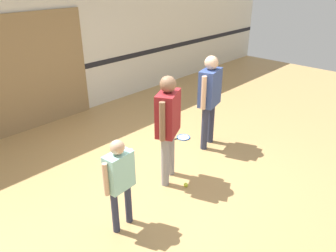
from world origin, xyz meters
The scene contains 10 objects.
ground_plane centered at (0.00, 0.00, 0.00)m, with size 16.00×16.00×0.00m, color tan.
wall_back centered at (0.00, 3.34, 1.60)m, with size 16.00×0.07×3.20m.
wall_panel centered at (-0.64, 3.28, 1.16)m, with size 2.61×0.05×2.31m.
person_instructor centered at (-0.16, -0.08, 1.05)m, with size 0.59×0.45×1.70m.
person_student_left centered at (-1.34, -0.37, 0.78)m, with size 0.48×0.22×1.26m.
person_student_right centered at (1.16, 0.14, 1.06)m, with size 0.63×0.38×1.71m.
racket_spare_on_floor centered at (-0.16, 1.13, 0.01)m, with size 0.49×0.44×0.03m.
racket_second_spare centered at (1.06, 0.67, 0.01)m, with size 0.48×0.35×0.03m.
tennis_ball_near_instructor centered at (-0.13, -0.42, 0.03)m, with size 0.07×0.07×0.07m, color #CCE038.
tennis_ball_by_spare_racket centered at (-0.18, 1.31, 0.03)m, with size 0.07×0.07×0.07m, color #CCE038.
Camera 1 is at (-3.35, -3.04, 3.02)m, focal length 35.00 mm.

